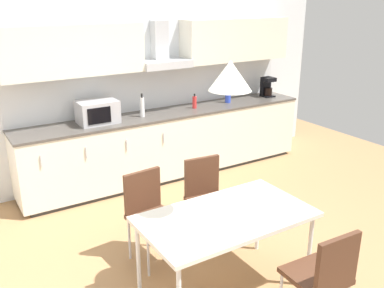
% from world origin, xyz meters
% --- Properties ---
extents(ground_plane, '(8.86, 7.31, 0.02)m').
position_xyz_m(ground_plane, '(0.00, 0.00, -0.01)').
color(ground_plane, '#9E754C').
extents(wall_back, '(7.08, 0.10, 2.75)m').
position_xyz_m(wall_back, '(0.00, 2.49, 1.38)').
color(wall_back, silver).
rests_on(wall_back, ground_plane).
extents(kitchen_counter, '(4.14, 0.64, 0.92)m').
position_xyz_m(kitchen_counter, '(0.78, 2.13, 0.46)').
color(kitchen_counter, '#333333').
rests_on(kitchen_counter, ground_plane).
extents(backsplash_tile, '(4.12, 0.02, 0.54)m').
position_xyz_m(backsplash_tile, '(0.78, 2.42, 1.18)').
color(backsplash_tile, silver).
rests_on(backsplash_tile, kitchen_counter).
extents(upper_wall_cabinets, '(4.12, 0.40, 0.60)m').
position_xyz_m(upper_wall_cabinets, '(0.78, 2.27, 1.79)').
color(upper_wall_cabinets, silver).
extents(microwave, '(0.48, 0.35, 0.28)m').
position_xyz_m(microwave, '(-0.22, 2.13, 1.06)').
color(microwave, '#ADADB2').
rests_on(microwave, kitchen_counter).
extents(coffee_maker, '(0.18, 0.19, 0.30)m').
position_xyz_m(coffee_maker, '(2.54, 2.15, 1.06)').
color(coffee_maker, black).
rests_on(coffee_maker, kitchen_counter).
extents(bottle_blue, '(0.08, 0.08, 0.29)m').
position_xyz_m(bottle_blue, '(1.78, 2.14, 1.04)').
color(bottle_blue, blue).
rests_on(bottle_blue, kitchen_counter).
extents(bottle_white, '(0.06, 0.06, 0.31)m').
position_xyz_m(bottle_white, '(0.37, 2.10, 1.05)').
color(bottle_white, white).
rests_on(bottle_white, kitchen_counter).
extents(bottle_red, '(0.06, 0.06, 0.20)m').
position_xyz_m(bottle_red, '(1.19, 2.12, 1.00)').
color(bottle_red, red).
rests_on(bottle_red, kitchen_counter).
extents(dining_table, '(1.41, 0.80, 0.73)m').
position_xyz_m(dining_table, '(-0.05, -0.33, 0.68)').
color(dining_table, silver).
rests_on(dining_table, ground_plane).
extents(chair_far_left, '(0.44, 0.44, 0.87)m').
position_xyz_m(chair_far_left, '(-0.38, 0.44, 0.53)').
color(chair_far_left, '#4C2D1E').
rests_on(chair_far_left, ground_plane).
extents(chair_far_right, '(0.44, 0.44, 0.87)m').
position_xyz_m(chair_far_right, '(0.27, 0.44, 0.53)').
color(chair_far_right, '#4C2D1E').
rests_on(chair_far_right, ground_plane).
extents(chair_near_right, '(0.42, 0.42, 0.87)m').
position_xyz_m(chair_near_right, '(0.26, -1.11, 0.53)').
color(chair_near_right, '#4C2D1E').
rests_on(chair_near_right, ground_plane).
extents(pendant_lamp, '(0.32, 0.32, 0.22)m').
position_xyz_m(pendant_lamp, '(-0.05, -0.33, 1.86)').
color(pendant_lamp, silver).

